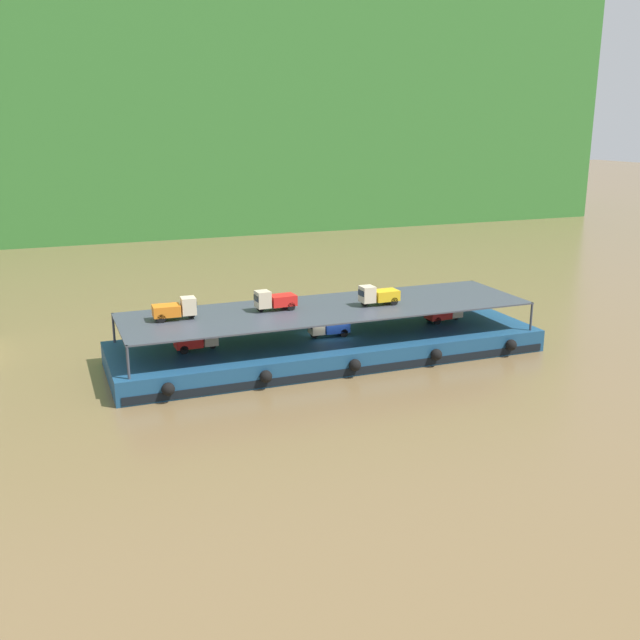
% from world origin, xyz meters
% --- Properties ---
extents(ground_plane, '(400.00, 400.00, 0.00)m').
position_xyz_m(ground_plane, '(0.00, 0.00, 0.00)').
color(ground_plane, brown).
extents(hillside_far_bank, '(137.53, 35.13, 40.38)m').
position_xyz_m(hillside_far_bank, '(0.00, 71.29, 22.74)').
color(hillside_far_bank, '#33702D').
rests_on(hillside_far_bank, ground).
extents(cargo_barge, '(29.30, 9.21, 1.50)m').
position_xyz_m(cargo_barge, '(0.00, -0.04, 0.75)').
color(cargo_barge, navy).
rests_on(cargo_barge, ground).
extents(cargo_rack, '(27.70, 7.79, 2.00)m').
position_xyz_m(cargo_rack, '(0.00, 0.00, 3.44)').
color(cargo_rack, '#383D47').
rests_on(cargo_rack, cargo_barge).
extents(mini_truck_lower_stern, '(2.75, 1.22, 1.38)m').
position_xyz_m(mini_truck_lower_stern, '(-8.99, 0.15, 2.19)').
color(mini_truck_lower_stern, red).
rests_on(mini_truck_lower_stern, cargo_barge).
extents(mini_truck_lower_aft, '(2.74, 1.21, 1.38)m').
position_xyz_m(mini_truck_lower_aft, '(-0.04, -0.04, 2.19)').
color(mini_truck_lower_aft, '#1E47B7').
rests_on(mini_truck_lower_aft, cargo_barge).
extents(mini_truck_lower_mid, '(2.79, 1.29, 1.38)m').
position_xyz_m(mini_truck_lower_mid, '(9.36, 0.43, 2.19)').
color(mini_truck_lower_mid, red).
rests_on(mini_truck_lower_mid, cargo_barge).
extents(mini_truck_upper_stern, '(2.78, 1.26, 1.38)m').
position_xyz_m(mini_truck_upper_stern, '(-10.17, 0.75, 4.19)').
color(mini_truck_upper_stern, orange).
rests_on(mini_truck_upper_stern, cargo_rack).
extents(mini_truck_upper_mid, '(2.79, 1.29, 1.38)m').
position_xyz_m(mini_truck_upper_mid, '(-3.57, 0.71, 4.19)').
color(mini_truck_upper_mid, red).
rests_on(mini_truck_upper_mid, cargo_rack).
extents(mini_truck_upper_fore, '(2.77, 1.24, 1.38)m').
position_xyz_m(mini_truck_upper_fore, '(3.49, -0.48, 4.19)').
color(mini_truck_upper_fore, gold).
rests_on(mini_truck_upper_fore, cargo_rack).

